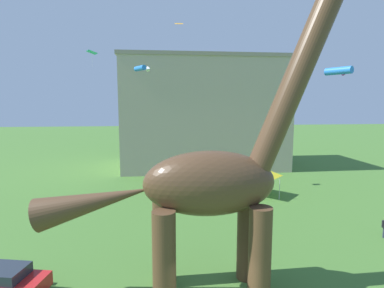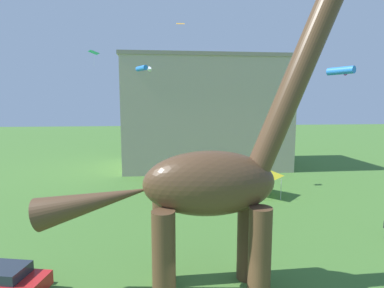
% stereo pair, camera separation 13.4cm
% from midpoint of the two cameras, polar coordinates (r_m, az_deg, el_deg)
% --- Properties ---
extents(dinosaur_sculpture, '(14.99, 3.17, 15.66)m').
position_cam_midpoint_polar(dinosaur_sculpture, '(15.06, 3.22, -7.26)').
color(dinosaur_sculpture, '#513823').
rests_on(dinosaur_sculpture, ground_plane).
extents(parked_sedan_left, '(4.49, 2.66, 1.55)m').
position_cam_midpoint_polar(parked_sedan_left, '(19.04, -31.38, -20.82)').
color(parked_sedan_left, red).
rests_on(parked_sedan_left, ground_plane).
extents(person_far_spectator, '(0.61, 0.27, 1.62)m').
position_cam_midpoint_polar(person_far_spectator, '(25.50, 11.70, -12.15)').
color(person_far_spectator, '#2D3347').
rests_on(person_far_spectator, ground_plane).
extents(festival_canopy_tent, '(3.15, 3.15, 3.00)m').
position_cam_midpoint_polar(festival_canopy_tent, '(32.39, 13.24, -5.07)').
color(festival_canopy_tent, '#B2B2B7').
rests_on(festival_canopy_tent, ground_plane).
extents(kite_far_left, '(1.47, 1.66, 1.73)m').
position_cam_midpoint_polar(kite_far_left, '(37.40, -17.63, 15.84)').
color(kite_far_left, '#19B2B7').
extents(kite_trailing, '(2.11, 2.05, 0.60)m').
position_cam_midpoint_polar(kite_trailing, '(36.61, -8.83, 13.66)').
color(kite_trailing, '#287AE5').
extents(kite_near_low, '(3.03, 2.95, 0.86)m').
position_cam_midpoint_polar(kite_near_low, '(38.35, 26.17, 12.05)').
color(kite_near_low, '#287AE5').
extents(kite_mid_left, '(0.88, 0.64, 0.25)m').
position_cam_midpoint_polar(kite_mid_left, '(34.31, -2.04, 21.36)').
color(kite_mid_left, orange).
extents(background_building_block, '(23.83, 12.96, 16.08)m').
position_cam_midpoint_polar(background_building_block, '(46.85, 2.34, 5.76)').
color(background_building_block, '#B7A893').
rests_on(background_building_block, ground_plane).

